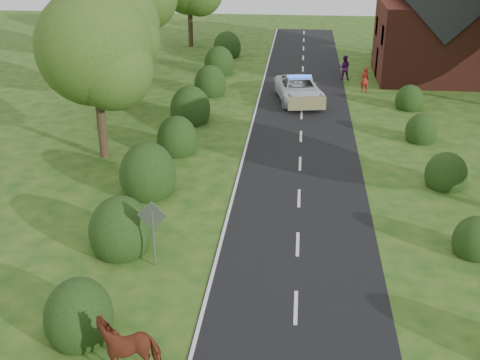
# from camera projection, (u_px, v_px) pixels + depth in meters

# --- Properties ---
(ground) EXTENTS (120.00, 120.00, 0.00)m
(ground) POSITION_uv_depth(u_px,v_px,m) (296.00, 308.00, 19.02)
(ground) COLOR #1D4B16
(road) EXTENTS (6.00, 70.00, 0.02)m
(road) POSITION_uv_depth(u_px,v_px,m) (301.00, 143.00, 32.65)
(road) COLOR black
(road) RESTS_ON ground
(road_markings) EXTENTS (4.96, 70.00, 0.01)m
(road_markings) POSITION_uv_depth(u_px,v_px,m) (269.00, 155.00, 30.91)
(road_markings) COLOR white
(road_markings) RESTS_ON road
(hedgerow_left) EXTENTS (2.75, 50.41, 3.00)m
(hedgerow_left) POSITION_uv_depth(u_px,v_px,m) (170.00, 147.00, 29.95)
(hedgerow_left) COLOR black
(hedgerow_left) RESTS_ON ground
(hedgerow_right) EXTENTS (2.10, 45.78, 2.10)m
(hedgerow_right) POSITION_uv_depth(u_px,v_px,m) (440.00, 165.00, 28.37)
(hedgerow_right) COLOR black
(hedgerow_right) RESTS_ON ground
(tree_left_a) EXTENTS (5.74, 5.60, 8.38)m
(tree_left_a) POSITION_uv_depth(u_px,v_px,m) (99.00, 53.00, 28.53)
(tree_left_a) COLOR #332316
(tree_left_a) RESTS_ON ground
(tree_left_b) EXTENTS (5.74, 5.60, 8.07)m
(tree_left_b) POSITION_uv_depth(u_px,v_px,m) (117.00, 29.00, 36.07)
(tree_left_b) COLOR #332316
(tree_left_b) RESTS_ON ground
(road_sign) EXTENTS (1.06, 0.08, 2.53)m
(road_sign) POSITION_uv_depth(u_px,v_px,m) (153.00, 224.00, 20.63)
(road_sign) COLOR gray
(road_sign) RESTS_ON ground
(house) EXTENTS (8.00, 7.40, 9.17)m
(house) POSITION_uv_depth(u_px,v_px,m) (435.00, 28.00, 43.85)
(house) COLOR maroon
(house) RESTS_ON ground
(cow) EXTENTS (2.20, 1.53, 1.41)m
(cow) POSITION_uv_depth(u_px,v_px,m) (129.00, 347.00, 16.22)
(cow) COLOR #582014
(cow) RESTS_ON ground
(police_van) EXTENTS (3.69, 6.17, 1.74)m
(police_van) POSITION_uv_depth(u_px,v_px,m) (299.00, 90.00, 39.56)
(police_van) COLOR silver
(police_van) RESTS_ON ground
(pedestrian_red) EXTENTS (0.73, 0.59, 1.73)m
(pedestrian_red) POSITION_uv_depth(u_px,v_px,m) (365.00, 80.00, 41.59)
(pedestrian_red) COLOR #A62619
(pedestrian_red) RESTS_ON ground
(pedestrian_purple) EXTENTS (0.89, 0.70, 1.83)m
(pedestrian_purple) POSITION_uv_depth(u_px,v_px,m) (344.00, 68.00, 44.68)
(pedestrian_purple) COLOR #51135F
(pedestrian_purple) RESTS_ON ground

